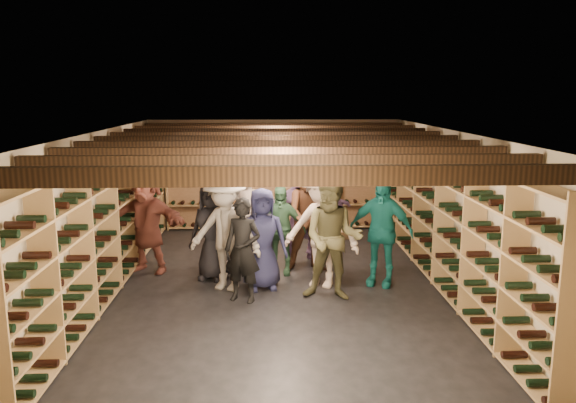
% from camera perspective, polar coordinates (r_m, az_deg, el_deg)
% --- Properties ---
extents(ground, '(8.00, 8.00, 0.00)m').
position_cam_1_polar(ground, '(8.89, -0.98, -8.57)').
color(ground, black).
rests_on(ground, ground).
extents(walls, '(5.52, 8.02, 2.40)m').
position_cam_1_polar(walls, '(8.57, -1.01, -0.99)').
color(walls, '#B5A88C').
rests_on(walls, ground).
extents(ceiling, '(5.50, 8.00, 0.01)m').
position_cam_1_polar(ceiling, '(8.40, -1.04, 7.05)').
color(ceiling, beige).
rests_on(ceiling, walls).
extents(ceiling_joists, '(5.40, 7.12, 0.18)m').
position_cam_1_polar(ceiling_joists, '(8.41, -1.03, 6.10)').
color(ceiling_joists, black).
rests_on(ceiling_joists, ground).
extents(wine_rack_left, '(0.32, 7.50, 2.15)m').
position_cam_1_polar(wine_rack_left, '(8.92, -17.76, -1.86)').
color(wine_rack_left, '#A27F4E').
rests_on(wine_rack_left, ground).
extents(wine_rack_right, '(0.32, 7.50, 2.15)m').
position_cam_1_polar(wine_rack_right, '(9.02, 15.56, -1.60)').
color(wine_rack_right, '#A27F4E').
rests_on(wine_rack_right, ground).
extents(wine_rack_back, '(4.70, 0.30, 2.15)m').
position_cam_1_polar(wine_rack_back, '(12.36, -1.38, 2.13)').
color(wine_rack_back, '#A27F4E').
rests_on(wine_rack_back, ground).
extents(crate_stack_left, '(0.57, 0.45, 0.85)m').
position_cam_1_polar(crate_stack_left, '(10.10, -5.17, -3.70)').
color(crate_stack_left, tan).
rests_on(crate_stack_left, ground).
extents(crate_stack_right, '(0.53, 0.38, 0.68)m').
position_cam_1_polar(crate_stack_right, '(10.71, -4.35, -3.30)').
color(crate_stack_right, tan).
rests_on(crate_stack_right, ground).
extents(crate_loose, '(0.59, 0.50, 0.17)m').
position_cam_1_polar(crate_loose, '(11.75, 5.66, -3.31)').
color(crate_loose, tan).
rests_on(crate_loose, ground).
extents(person_0, '(0.91, 0.76, 1.60)m').
position_cam_1_polar(person_0, '(9.09, -7.63, -2.97)').
color(person_0, black).
rests_on(person_0, ground).
extents(person_1, '(0.65, 0.54, 1.52)m').
position_cam_1_polar(person_1, '(8.10, -4.63, -4.95)').
color(person_1, black).
rests_on(person_1, ground).
extents(person_2, '(1.01, 0.86, 1.80)m').
position_cam_1_polar(person_2, '(8.14, 4.57, -3.80)').
color(person_2, brown).
rests_on(person_2, ground).
extents(person_3, '(1.38, 1.11, 1.86)m').
position_cam_1_polar(person_3, '(8.65, 3.47, -2.73)').
color(person_3, beige).
rests_on(person_3, ground).
extents(person_4, '(1.09, 0.80, 1.73)m').
position_cam_1_polar(person_4, '(8.84, 9.39, -2.99)').
color(person_4, '#197973').
rests_on(person_4, ground).
extents(person_5, '(1.69, 1.11, 1.75)m').
position_cam_1_polar(person_5, '(9.67, -14.15, -1.92)').
color(person_5, brown).
rests_on(person_5, ground).
extents(person_6, '(0.84, 0.62, 1.57)m').
position_cam_1_polar(person_6, '(8.59, -2.65, -3.82)').
color(person_6, '#1E2041').
rests_on(person_6, ground).
extents(person_7, '(0.74, 0.62, 1.73)m').
position_cam_1_polar(person_7, '(9.47, -4.00, -1.92)').
color(person_7, gray).
rests_on(person_7, ground).
extents(person_8, '(0.93, 0.73, 1.88)m').
position_cam_1_polar(person_8, '(9.39, 2.40, -1.54)').
color(person_8, '#452717').
rests_on(person_8, ground).
extents(person_9, '(1.34, 1.07, 1.81)m').
position_cam_1_polar(person_9, '(8.57, -6.34, -3.07)').
color(person_9, '#B1ABA2').
rests_on(person_9, ground).
extents(person_10, '(0.91, 0.47, 1.49)m').
position_cam_1_polar(person_10, '(9.28, -0.84, -2.91)').
color(person_10, '#2B5035').
rests_on(person_10, ground).
extents(person_11, '(1.82, 1.16, 1.88)m').
position_cam_1_polar(person_11, '(9.91, 1.53, -0.88)').
color(person_11, '#876396').
rests_on(person_11, ground).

